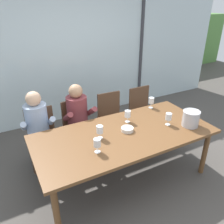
# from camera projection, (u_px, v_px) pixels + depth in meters

# --- Properties ---
(ground) EXTENTS (14.00, 14.00, 0.00)m
(ground) POSITION_uv_depth(u_px,v_px,m) (95.00, 142.00, 4.09)
(ground) COLOR #4C4742
(window_glass_panel) EXTENTS (7.55, 0.03, 2.60)m
(window_glass_panel) POSITION_uv_depth(u_px,v_px,m) (68.00, 57.00, 4.44)
(window_glass_panel) COLOR silver
(window_glass_panel) RESTS_ON ground
(window_mullion_right) EXTENTS (0.06, 0.06, 2.60)m
(window_mullion_right) POSITION_uv_depth(u_px,v_px,m) (141.00, 49.00, 5.14)
(window_mullion_right) COLOR #38383D
(window_mullion_right) RESTS_ON ground
(hillside_vineyard) EXTENTS (13.55, 2.40, 1.81)m
(hillside_vineyard) POSITION_uv_depth(u_px,v_px,m) (38.00, 50.00, 7.02)
(hillside_vineyard) COLOR #568942
(hillside_vineyard) RESTS_ON ground
(dining_table) EXTENTS (2.35, 1.09, 0.75)m
(dining_table) POSITION_uv_depth(u_px,v_px,m) (124.00, 137.00, 3.00)
(dining_table) COLOR brown
(dining_table) RESTS_ON ground
(chair_near_curtain) EXTENTS (0.48, 0.48, 0.87)m
(chair_near_curtain) POSITION_uv_depth(u_px,v_px,m) (42.00, 132.00, 3.45)
(chair_near_curtain) COLOR brown
(chair_near_curtain) RESTS_ON ground
(chair_left_of_center) EXTENTS (0.49, 0.49, 0.87)m
(chair_left_of_center) POSITION_uv_depth(u_px,v_px,m) (77.00, 122.00, 3.73)
(chair_left_of_center) COLOR brown
(chair_left_of_center) RESTS_ON ground
(chair_center) EXTENTS (0.46, 0.46, 0.87)m
(chair_center) POSITION_uv_depth(u_px,v_px,m) (111.00, 114.00, 3.99)
(chair_center) COLOR brown
(chair_center) RESTS_ON ground
(chair_right_of_center) EXTENTS (0.45, 0.45, 0.87)m
(chair_right_of_center) POSITION_uv_depth(u_px,v_px,m) (142.00, 107.00, 4.24)
(chair_right_of_center) COLOR brown
(chair_right_of_center) RESTS_ON ground
(person_pale_blue_shirt) EXTENTS (0.48, 0.63, 1.19)m
(person_pale_blue_shirt) POSITION_uv_depth(u_px,v_px,m) (38.00, 127.00, 3.25)
(person_pale_blue_shirt) COLOR #9EB2D1
(person_pale_blue_shirt) RESTS_ON ground
(person_maroon_top) EXTENTS (0.47, 0.61, 1.19)m
(person_maroon_top) POSITION_uv_depth(u_px,v_px,m) (79.00, 117.00, 3.51)
(person_maroon_top) COLOR brown
(person_maroon_top) RESTS_ON ground
(ice_bucket_primary) EXTENTS (0.23, 0.23, 0.22)m
(ice_bucket_primary) POSITION_uv_depth(u_px,v_px,m) (191.00, 118.00, 3.09)
(ice_bucket_primary) COLOR #B7B7BC
(ice_bucket_primary) RESTS_ON dining_table
(tasting_bowl) EXTENTS (0.16, 0.16, 0.05)m
(tasting_bowl) POSITION_uv_depth(u_px,v_px,m) (127.00, 129.00, 3.00)
(tasting_bowl) COLOR silver
(tasting_bowl) RESTS_ON dining_table
(wine_glass_by_left_taster) EXTENTS (0.08, 0.08, 0.17)m
(wine_glass_by_left_taster) POSITION_uv_depth(u_px,v_px,m) (169.00, 117.00, 3.11)
(wine_glass_by_left_taster) COLOR silver
(wine_glass_by_left_taster) RESTS_ON dining_table
(wine_glass_near_bucket) EXTENTS (0.08, 0.08, 0.17)m
(wine_glass_near_bucket) POSITION_uv_depth(u_px,v_px,m) (128.00, 114.00, 3.18)
(wine_glass_near_bucket) COLOR silver
(wine_glass_near_bucket) RESTS_ON dining_table
(wine_glass_center_pour) EXTENTS (0.08, 0.08, 0.17)m
(wine_glass_center_pour) POSITION_uv_depth(u_px,v_px,m) (100.00, 130.00, 2.81)
(wine_glass_center_pour) COLOR silver
(wine_glass_center_pour) RESTS_ON dining_table
(wine_glass_by_right_taster) EXTENTS (0.08, 0.08, 0.17)m
(wine_glass_by_right_taster) POSITION_uv_depth(u_px,v_px,m) (151.00, 101.00, 3.60)
(wine_glass_by_right_taster) COLOR silver
(wine_glass_by_right_taster) RESTS_ON dining_table
(wine_glass_spare_empty) EXTENTS (0.08, 0.08, 0.17)m
(wine_glass_spare_empty) POSITION_uv_depth(u_px,v_px,m) (97.00, 143.00, 2.55)
(wine_glass_spare_empty) COLOR silver
(wine_glass_spare_empty) RESTS_ON dining_table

